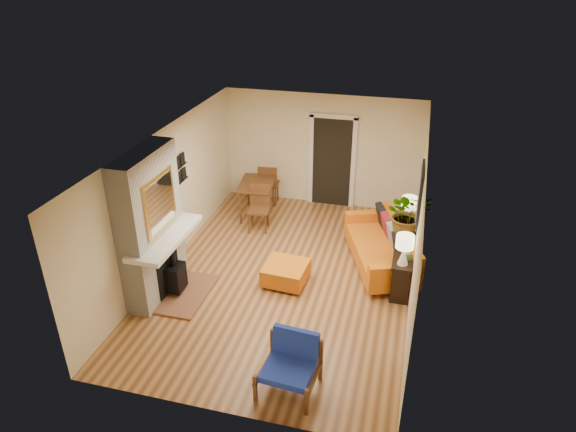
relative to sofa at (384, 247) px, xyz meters
The scene contains 10 objects.
room_shell 2.26m from the sofa, 121.90° to the left, with size 6.50×6.50×6.50m.
fireplace 4.24m from the sofa, 153.36° to the right, with size 1.09×1.68×2.60m.
sofa is the anchor object (origin of this frame).
ottoman 1.96m from the sofa, 147.30° to the right, with size 0.79×0.79×0.37m.
blue_chair 3.53m from the sofa, 105.49° to the right, with size 0.82×0.80×0.80m.
dining_table 3.20m from the sofa, 154.45° to the left, with size 0.92×1.85×0.98m.
console_table 0.53m from the sofa, 41.90° to the right, with size 0.34×1.85×0.72m.
lamp_near 1.31m from the sofa, 71.15° to the right, with size 0.30×0.30×0.54m.
lamp_far 0.89m from the sofa, 50.17° to the left, with size 0.30×0.30×0.54m.
houseplant 0.86m from the sofa, 10.52° to the right, with size 0.78×0.68×0.87m, color #1E5919.
Camera 1 is at (2.05, -7.63, 5.36)m, focal length 32.00 mm.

